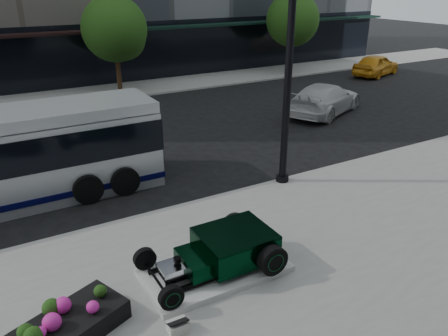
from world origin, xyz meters
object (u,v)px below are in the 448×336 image
flower_planter (69,325)px  hot_rod (227,248)px  yellow_taxi (376,65)px  lamppost (288,74)px  white_sedan (325,99)px

flower_planter → hot_rod: bearing=5.6°
hot_rod → yellow_taxi: (21.42, 15.12, 0.08)m
flower_planter → yellow_taxi: bearing=31.6°
hot_rod → lamppost: 6.22m
yellow_taxi → flower_planter: bearing=104.4°
flower_planter → yellow_taxi: 29.56m
white_sedan → lamppost: bearing=105.9°
hot_rod → yellow_taxi: yellow_taxi is taller
lamppost → yellow_taxi: bearing=34.2°
lamppost → white_sedan: (7.20, 5.97, -3.03)m
yellow_taxi → lamppost: bearing=107.0°
lamppost → flower_planter: bearing=-154.6°
hot_rod → flower_planter: (-3.76, -0.37, -0.32)m
hot_rod → yellow_taxi: bearing=35.2°
flower_planter → white_sedan: bearing=32.8°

